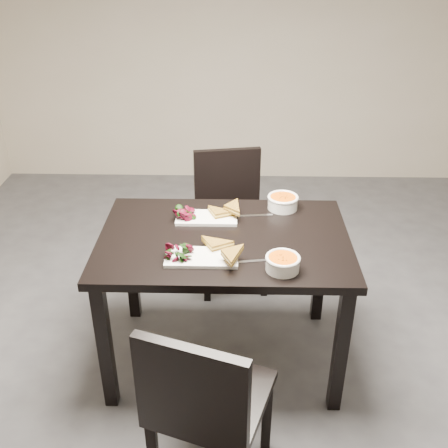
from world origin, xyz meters
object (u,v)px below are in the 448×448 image
chair_near (204,402)px  plate_far (207,218)px  table (224,254)px  soup_bowl_far (283,201)px  plate_near (202,257)px  chair_far (230,210)px  soup_bowl_near (283,262)px

chair_near → plate_far: 0.98m
table → soup_bowl_far: bearing=45.2°
soup_bowl_far → plate_near: bearing=-128.4°
table → chair_near: (-0.06, -0.77, -0.17)m
chair_near → plate_far: bearing=111.0°
table → chair_far: (0.02, 0.78, -0.17)m
table → soup_bowl_near: (0.26, -0.27, 0.14)m
plate_near → soup_bowl_far: (0.40, 0.50, 0.03)m
chair_near → table: bearing=104.7°
chair_far → soup_bowl_near: chair_far is taller
chair_far → plate_far: bearing=-110.3°
chair_far → chair_near: bearing=-102.6°
plate_near → plate_far: same height
chair_far → plate_far: 0.67m
soup_bowl_near → chair_far: bearing=102.9°
chair_near → soup_bowl_near: (0.31, 0.50, 0.30)m
table → plate_near: bearing=-115.8°
plate_far → plate_near: bearing=-90.4°
table → plate_far: plate_far is taller
plate_near → plate_far: size_ratio=1.05×
table → plate_far: bearing=117.9°
soup_bowl_far → table: bearing=-134.8°
plate_far → soup_bowl_far: 0.41m
soup_bowl_near → soup_bowl_far: 0.58m
plate_near → soup_bowl_far: 0.64m
plate_near → soup_bowl_near: size_ratio=2.13×
chair_near → soup_bowl_far: chair_near is taller
table → chair_near: bearing=-94.2°
chair_far → plate_near: bearing=-106.5°
table → chair_far: size_ratio=1.41×
plate_far → soup_bowl_far: size_ratio=1.90×
chair_far → plate_near: (-0.11, -0.97, 0.27)m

